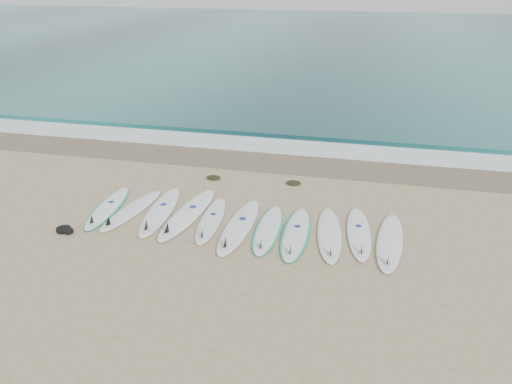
% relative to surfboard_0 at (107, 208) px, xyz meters
% --- Properties ---
extents(ground, '(120.00, 120.00, 0.00)m').
position_rel_surfboard_0_xyz_m(ground, '(3.31, -0.05, -0.05)').
color(ground, tan).
extents(ocean, '(120.00, 55.00, 0.03)m').
position_rel_surfboard_0_xyz_m(ocean, '(3.31, 32.45, -0.03)').
color(ocean, '#1C5959').
rests_on(ocean, ground).
extents(wet_sand_band, '(120.00, 1.80, 0.01)m').
position_rel_surfboard_0_xyz_m(wet_sand_band, '(3.31, 4.05, -0.04)').
color(wet_sand_band, brown).
rests_on(wet_sand_band, ground).
extents(foam_band, '(120.00, 1.40, 0.04)m').
position_rel_surfboard_0_xyz_m(foam_band, '(3.31, 5.45, -0.03)').
color(foam_band, silver).
rests_on(foam_band, ground).
extents(wave_crest, '(120.00, 1.00, 0.10)m').
position_rel_surfboard_0_xyz_m(wave_crest, '(3.31, 6.95, 0.00)').
color(wave_crest, '#1C5959').
rests_on(wave_crest, ground).
extents(surfboard_0, '(0.81, 2.45, 0.30)m').
position_rel_surfboard_0_xyz_m(surfboard_0, '(0.00, 0.00, 0.00)').
color(surfboard_0, white).
rests_on(surfboard_0, ground).
extents(surfboard_1, '(0.86, 2.46, 0.31)m').
position_rel_surfboard_0_xyz_m(surfboard_1, '(0.62, -0.03, 0.01)').
color(surfboard_1, white).
rests_on(surfboard_1, ground).
extents(surfboard_2, '(0.82, 2.74, 0.34)m').
position_rel_surfboard_0_xyz_m(surfboard_2, '(1.33, 0.06, 0.01)').
color(surfboard_2, white).
rests_on(surfboard_2, ground).
extents(surfboard_3, '(0.84, 2.88, 0.36)m').
position_rel_surfboard_0_xyz_m(surfboard_3, '(2.01, 0.07, 0.02)').
color(surfboard_3, white).
rests_on(surfboard_3, ground).
extents(surfboard_4, '(0.69, 2.37, 0.30)m').
position_rel_surfboard_0_xyz_m(surfboard_4, '(2.64, -0.09, 0.01)').
color(surfboard_4, white).
rests_on(surfboard_4, ground).
extents(surfboard_5, '(0.65, 2.77, 0.35)m').
position_rel_surfboard_0_xyz_m(surfboard_5, '(3.34, -0.24, 0.02)').
color(surfboard_5, white).
rests_on(surfboard_5, ground).
extents(surfboard_6, '(0.64, 2.38, 0.30)m').
position_rel_surfboard_0_xyz_m(surfboard_6, '(4.01, -0.19, -0.00)').
color(surfboard_6, white).
rests_on(surfboard_6, ground).
extents(surfboard_7, '(0.65, 2.49, 0.31)m').
position_rel_surfboard_0_xyz_m(surfboard_7, '(4.64, -0.24, 0.00)').
color(surfboard_7, white).
rests_on(surfboard_7, ground).
extents(surfboard_8, '(0.81, 2.54, 0.32)m').
position_rel_surfboard_0_xyz_m(surfboard_8, '(5.36, -0.14, 0.01)').
color(surfboard_8, white).
rests_on(surfboard_8, ground).
extents(surfboard_9, '(0.73, 2.48, 0.31)m').
position_rel_surfboard_0_xyz_m(surfboard_9, '(5.98, 0.06, 0.01)').
color(surfboard_9, white).
rests_on(surfboard_9, ground).
extents(surfboard_10, '(0.71, 2.63, 0.33)m').
position_rel_surfboard_0_xyz_m(surfboard_10, '(6.63, -0.19, 0.01)').
color(surfboard_10, white).
rests_on(surfboard_10, ground).
extents(seaweed_near, '(0.40, 0.31, 0.08)m').
position_rel_surfboard_0_xyz_m(seaweed_near, '(1.93, 2.41, -0.01)').
color(seaweed_near, black).
rests_on(seaweed_near, ground).
extents(seaweed_far, '(0.40, 0.31, 0.08)m').
position_rel_surfboard_0_xyz_m(seaweed_far, '(4.15, 2.54, -0.01)').
color(seaweed_far, black).
rests_on(seaweed_far, ground).
extents(leash_coil, '(0.46, 0.36, 0.11)m').
position_rel_surfboard_0_xyz_m(leash_coil, '(-0.37, -1.22, 0.00)').
color(leash_coil, black).
rests_on(leash_coil, ground).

